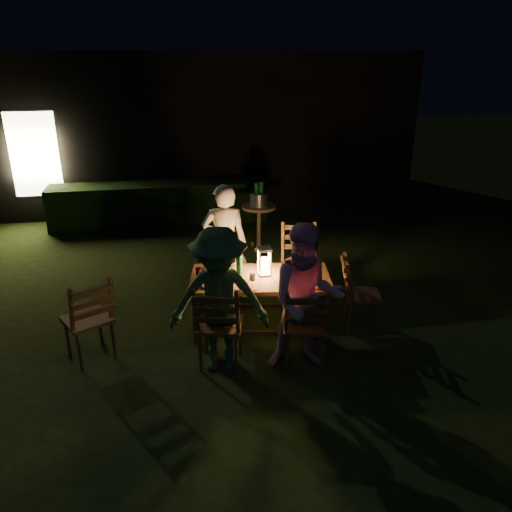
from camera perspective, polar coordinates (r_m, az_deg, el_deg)
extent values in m
plane|color=black|center=(6.76, -6.46, -5.81)|extent=(40.00, 40.00, 0.00)
cube|color=black|center=(12.28, -8.93, 14.65)|extent=(10.00, 4.00, 3.20)
cube|color=#FFE5B2|center=(10.64, -23.98, 10.54)|extent=(0.90, 0.06, 1.60)
cube|color=black|center=(10.11, -10.93, 5.95)|extent=(4.20, 0.70, 0.80)
cube|color=#50351A|center=(5.95, 0.49, -2.63)|extent=(1.76, 1.07, 0.05)
cube|color=#50351A|center=(5.84, -6.92, -7.28)|extent=(0.06, 0.06, 0.61)
cube|color=#50351A|center=(6.43, -6.38, -4.30)|extent=(0.06, 0.06, 0.61)
cube|color=#50351A|center=(5.88, 8.03, -7.10)|extent=(0.06, 0.06, 0.61)
cube|color=#50351A|center=(6.48, 7.11, -4.16)|extent=(0.06, 0.06, 0.61)
cube|color=#50351A|center=(5.37, -4.11, -7.83)|extent=(0.57, 0.55, 0.04)
cube|color=#50351A|center=(5.05, -4.55, -6.06)|extent=(0.49, 0.27, 0.55)
cube|color=#50351A|center=(5.41, 5.55, -7.87)|extent=(0.53, 0.51, 0.04)
cube|color=#50351A|center=(5.10, 5.80, -6.19)|extent=(0.47, 0.24, 0.53)
cube|color=#50351A|center=(6.71, -3.55, -1.44)|extent=(0.48, 0.46, 0.04)
cube|color=#50351A|center=(6.79, -3.73, 1.51)|extent=(0.47, 0.18, 0.54)
cube|color=#50351A|center=(6.74, 4.97, -1.23)|extent=(0.55, 0.53, 0.04)
cube|color=#50351A|center=(6.82, 4.89, 1.81)|extent=(0.50, 0.24, 0.56)
cube|color=#50351A|center=(6.21, 12.12, -4.40)|extent=(0.49, 0.51, 0.04)
cube|color=#50351A|center=(6.08, 10.62, -2.11)|extent=(0.24, 0.44, 0.50)
cube|color=#50351A|center=(5.76, -18.71, -6.89)|extent=(0.62, 0.61, 0.04)
cube|color=#50351A|center=(5.46, -18.32, -5.01)|extent=(0.48, 0.36, 0.55)
imported|color=beige|center=(6.65, -3.60, 1.45)|extent=(0.64, 0.47, 1.62)
imported|color=#E39CBD|center=(5.18, 5.78, -4.91)|extent=(0.87, 0.72, 1.62)
imported|color=#366331|center=(5.16, -4.24, -5.14)|extent=(1.11, 0.74, 1.59)
cube|color=white|center=(5.98, 0.96, -2.06)|extent=(0.15, 0.15, 0.03)
cube|color=white|center=(5.85, 0.98, 0.80)|extent=(0.16, 0.16, 0.03)
cylinder|color=#FF9E3F|center=(5.93, 0.97, -1.05)|extent=(0.09, 0.09, 0.18)
cylinder|color=white|center=(6.14, -4.70, -1.52)|extent=(0.25, 0.25, 0.01)
cylinder|color=white|center=(5.74, -4.94, -3.28)|extent=(0.25, 0.25, 0.01)
cylinder|color=white|center=(6.16, 4.62, -1.43)|extent=(0.25, 0.25, 0.01)
cylinder|color=white|center=(5.77, 5.04, -3.18)|extent=(0.25, 0.25, 0.01)
cylinder|color=#0F471E|center=(5.88, -1.94, -1.18)|extent=(0.07, 0.07, 0.28)
cube|color=red|center=(5.64, -0.93, -3.71)|extent=(0.18, 0.14, 0.01)
cube|color=red|center=(5.71, 6.13, -3.53)|extent=(0.18, 0.14, 0.01)
cube|color=black|center=(5.68, -5.69, -3.67)|extent=(0.14, 0.07, 0.01)
cylinder|color=olive|center=(8.44, 0.33, 5.64)|extent=(0.58, 0.58, 0.04)
cylinder|color=olive|center=(8.56, 0.33, 3.22)|extent=(0.07, 0.07, 0.75)
cylinder|color=#A5A8AD|center=(8.41, 0.33, 6.50)|extent=(0.30, 0.30, 0.22)
cylinder|color=#0F471E|center=(8.35, 0.04, 6.74)|extent=(0.07, 0.07, 0.32)
cylinder|color=#0F471E|center=(8.44, 0.62, 6.91)|extent=(0.07, 0.07, 0.32)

